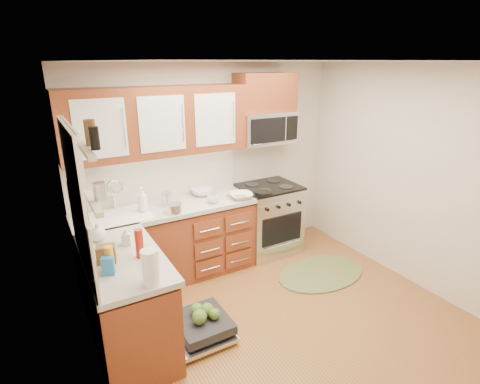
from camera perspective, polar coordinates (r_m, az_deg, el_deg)
floor at (r=4.01m, az=7.63°, el=-19.43°), size 3.50×3.50×0.00m
ceiling at (r=3.14m, az=9.74°, el=19.05°), size 3.50×3.50×0.00m
wall_back at (r=4.80m, az=-4.37°, el=4.14°), size 3.50×0.04×2.50m
wall_left at (r=2.75m, az=-21.99°, el=-9.21°), size 0.04×3.50×2.50m
wall_right at (r=4.63m, az=25.94°, el=1.63°), size 0.04×3.50×2.50m
base_cabinet_back at (r=4.58m, az=-10.74°, el=-7.98°), size 2.05×0.60×0.85m
base_cabinet_left at (r=3.66m, az=-16.83°, el=-16.19°), size 0.60×1.25×0.85m
countertop_back at (r=4.38m, az=-11.08°, el=-2.50°), size 2.07×0.64×0.05m
countertop_left at (r=3.41m, az=-17.44°, el=-9.61°), size 0.64×1.27×0.05m
backsplash_back at (r=4.55m, az=-12.55°, el=2.34°), size 2.05×0.02×0.57m
backsplash_left at (r=3.25m, az=-23.06°, el=-5.76°), size 0.02×1.25×0.57m
upper_cabinets at (r=4.25m, az=-12.53°, el=10.40°), size 2.05×0.35×0.75m
cabinet_over_mw at (r=4.83m, az=3.84°, el=14.91°), size 0.76×0.35×0.47m
range at (r=5.11m, az=4.32°, el=-4.10°), size 0.76×0.64×0.95m
microwave at (r=4.86m, az=3.89°, el=9.77°), size 0.76×0.38×0.40m
sink at (r=4.28m, az=-17.56°, el=-5.05°), size 0.62×0.50×0.26m
dishwasher at (r=3.81m, az=-6.30°, el=-19.87°), size 0.70×0.60×0.20m
window at (r=3.10m, az=-23.81°, el=-0.22°), size 0.03×1.05×1.05m
window_blind at (r=3.02m, az=-24.18°, el=5.78°), size 0.02×0.96×0.40m
shelf_upper at (r=2.16m, az=-22.41°, el=5.84°), size 0.04×0.40×0.03m
shelf_lower at (r=2.24m, az=-21.45°, el=-1.63°), size 0.04×0.40×0.03m
rug at (r=4.86m, az=12.26°, el=-12.00°), size 1.37×1.15×0.02m
skillet at (r=4.61m, az=3.56°, el=-0.15°), size 0.27×0.27×0.04m
stock_pot at (r=4.16m, az=-9.98°, el=-2.45°), size 0.20×0.20×0.11m
cutting_board at (r=4.62m, az=-0.02°, el=-0.50°), size 0.31×0.21×0.02m
canister at (r=4.36m, az=-11.13°, el=-1.09°), size 0.14×0.14×0.17m
paper_towel_roll at (r=2.88m, az=-13.50°, el=-11.12°), size 0.16×0.16×0.28m
mustard_bottle at (r=3.17m, az=-19.27°, el=-9.55°), size 0.09×0.09×0.21m
red_bottle at (r=3.28m, az=-15.09°, el=-7.57°), size 0.08×0.08×0.26m
wooden_box at (r=3.31m, az=-19.72°, el=-8.87°), size 0.17×0.14×0.15m
blue_carton at (r=3.13m, az=-19.45°, el=-10.58°), size 0.11×0.09×0.15m
bowl_a at (r=4.53m, az=0.17°, el=-0.60°), size 0.33×0.33×0.07m
bowl_b at (r=4.67m, az=-5.74°, el=0.06°), size 0.35×0.35×0.09m
cup at (r=4.39m, az=-4.19°, el=-1.10°), size 0.16×0.16×0.10m
soap_bottle_a at (r=4.24m, az=-14.65°, el=-1.15°), size 0.14×0.14×0.28m
soap_bottle_b at (r=3.55m, az=-16.98°, el=-6.46°), size 0.10×0.10×0.17m
soap_bottle_c at (r=3.71m, az=-20.83°, el=-5.66°), size 0.19×0.19×0.18m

